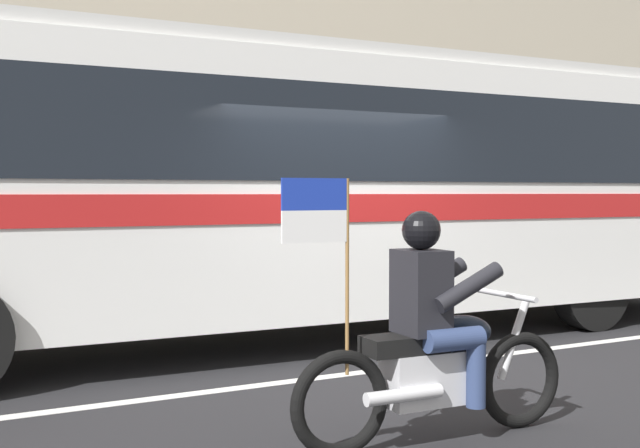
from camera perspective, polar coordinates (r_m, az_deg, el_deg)
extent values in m
plane|color=black|center=(7.95, 1.29, -9.91)|extent=(60.00, 60.00, 0.00)
cube|color=gray|center=(12.58, -10.19, -5.07)|extent=(28.00, 3.80, 0.15)
cube|color=silver|center=(7.45, 3.58, -10.73)|extent=(26.60, 0.14, 0.01)
cube|color=#233347|center=(14.40, -12.59, 10.43)|extent=(25.76, 0.10, 1.40)
cube|color=white|center=(8.93, -1.26, 2.61)|extent=(12.28, 2.89, 2.70)
cube|color=black|center=(8.95, -1.26, 6.13)|extent=(11.30, 2.90, 0.96)
cube|color=red|center=(8.93, -1.25, 1.33)|extent=(12.03, 2.91, 0.28)
cube|color=silver|center=(9.05, -1.26, 11.57)|extent=(12.03, 2.75, 0.16)
cylinder|color=black|center=(10.10, 19.27, -4.43)|extent=(1.04, 0.30, 1.04)
torus|color=black|center=(5.85, 14.46, -10.99)|extent=(0.69, 0.12, 0.69)
torus|color=black|center=(5.07, 1.48, -13.02)|extent=(0.69, 0.12, 0.69)
cube|color=silver|center=(5.37, 8.02, -11.05)|extent=(0.65, 0.31, 0.36)
ellipsoid|color=black|center=(5.46, 10.24, -7.85)|extent=(0.49, 0.30, 0.24)
cube|color=black|center=(5.22, 6.18, -8.75)|extent=(0.57, 0.28, 0.12)
cylinder|color=silver|center=(5.75, 14.02, -8.17)|extent=(0.28, 0.07, 0.58)
cylinder|color=silver|center=(5.65, 13.43, -5.06)|extent=(0.07, 0.64, 0.04)
cylinder|color=silver|center=(5.10, 6.16, -12.36)|extent=(0.55, 0.11, 0.09)
cube|color=black|center=(5.23, 7.41, -4.95)|extent=(0.29, 0.37, 0.56)
sphere|color=black|center=(5.20, 7.44, -0.46)|extent=(0.26, 0.26, 0.26)
cylinder|color=navy|center=(5.50, 7.60, -7.75)|extent=(0.43, 0.17, 0.15)
cylinder|color=navy|center=(5.65, 9.13, -9.98)|extent=(0.13, 0.13, 0.46)
cylinder|color=navy|center=(5.21, 9.79, -8.34)|extent=(0.43, 0.17, 0.15)
cylinder|color=navy|center=(5.36, 11.37, -10.66)|extent=(0.13, 0.13, 0.46)
cylinder|color=black|center=(5.52, 8.37, -4.15)|extent=(0.52, 0.13, 0.32)
cylinder|color=black|center=(5.20, 10.85, -4.57)|extent=(0.52, 0.13, 0.32)
cylinder|color=olive|center=(4.94, 2.01, -3.91)|extent=(0.02, 0.02, 1.25)
cube|color=#1933A5|center=(4.81, -0.42, 2.20)|extent=(0.44, 0.04, 0.20)
cube|color=white|center=(4.81, -0.41, -0.19)|extent=(0.44, 0.04, 0.20)
cylinder|color=red|center=(13.72, 10.01, -2.92)|extent=(0.22, 0.22, 0.58)
sphere|color=red|center=(13.69, 10.02, -1.41)|extent=(0.20, 0.20, 0.20)
cylinder|color=red|center=(13.61, 10.37, -2.84)|extent=(0.09, 0.10, 0.09)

